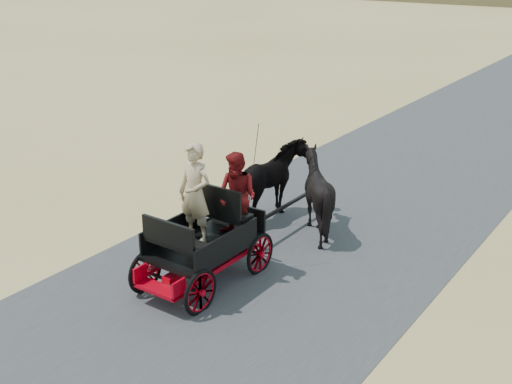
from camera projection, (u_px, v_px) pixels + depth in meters
The scene contains 7 objects.
ground at pixel (299, 245), 12.89m from camera, with size 140.00×140.00×0.00m, color tan.
road at pixel (299, 245), 12.89m from camera, with size 6.00×140.00×0.01m, color #38383A.
carriage at pixel (204, 262), 11.40m from camera, with size 1.30×2.40×0.72m, color black, non-canonical shape.
horse_left at pixel (273, 183), 13.81m from camera, with size 0.91×2.01×1.70m, color black.
horse_right at pixel (317, 193), 13.22m from camera, with size 1.37×1.54×1.70m, color black.
driver_man at pixel (195, 193), 11.09m from camera, with size 0.66×0.43×1.80m, color tan.
passenger_woman at pixel (237, 196), 11.28m from camera, with size 0.77×0.60×1.58m, color #660C0F.
Camera 1 is at (6.01, -10.01, 5.64)m, focal length 45.00 mm.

